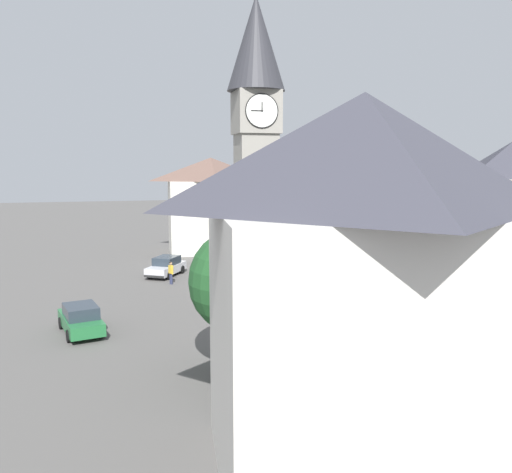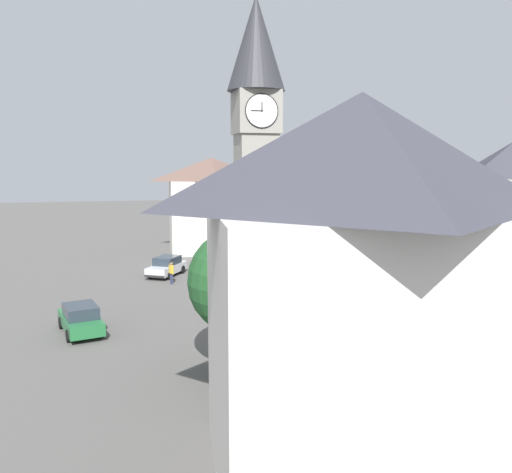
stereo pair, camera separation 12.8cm
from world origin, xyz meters
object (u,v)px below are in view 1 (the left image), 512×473
clock_tower (256,127)px  car_silver_kerb (166,266)px  car_red_corner (81,319)px  tree (242,281)px  car_blue_kerb (292,274)px  building_shop_left (510,206)px  building_hall_far (211,204)px  building_terrace_right (360,288)px  pedestrian (171,271)px

clock_tower → car_silver_kerb: size_ratio=4.27×
car_red_corner → tree: size_ratio=0.71×
car_blue_kerb → car_red_corner: (14.31, 7.95, 0.00)m
car_blue_kerb → car_red_corner: 16.37m
car_blue_kerb → building_shop_left: bearing=179.1°
building_hall_far → car_blue_kerb: bearing=101.0°
car_silver_kerb → clock_tower: bearing=113.6°
car_red_corner → building_shop_left: (-32.83, -7.67, 4.68)m
tree → building_terrace_right: bearing=100.3°
car_silver_kerb → building_hall_far: building_hall_far is taller
pedestrian → building_hall_far: building_hall_far is taller
car_blue_kerb → building_terrace_right: building_terrace_right is taller
car_silver_kerb → tree: 20.98m
car_silver_kerb → building_terrace_right: (-2.69, 28.60, 4.67)m
pedestrian → building_terrace_right: bearing=95.9°
car_red_corner → building_terrace_right: (-8.34, 15.29, 4.67)m
tree → building_shop_left: building_shop_left is taller
pedestrian → tree: tree is taller
car_silver_kerb → building_hall_far: (-5.54, -10.61, 4.04)m
car_red_corner → building_terrace_right: size_ratio=0.41×
clock_tower → car_blue_kerb: (-4.07, -5.11, -10.20)m
car_red_corner → building_terrace_right: bearing=118.6°
tree → building_shop_left: (-25.92, -15.05, 1.44)m
car_red_corner → building_hall_far: (-11.20, -23.92, 4.04)m
building_shop_left → building_terrace_right: size_ratio=1.00×
clock_tower → tree: 12.81m
pedestrian → tree: 17.92m
clock_tower → pedestrian: 13.20m
tree → car_silver_kerb: bearing=-86.5°
clock_tower → building_shop_left: size_ratio=1.76×
pedestrian → car_red_corner: bearing=60.8°
car_silver_kerb → pedestrian: 3.07m
car_blue_kerb → car_silver_kerb: 10.18m
tree → building_hall_far: (-4.29, -31.30, 0.81)m
car_blue_kerb → car_silver_kerb: same height
car_red_corner → building_shop_left: building_shop_left is taller
car_red_corner → tree: tree is taller
building_hall_far → car_red_corner: bearing=64.9°
pedestrian → building_terrace_right: 26.06m
car_blue_kerb → building_hall_far: bearing=-79.0°
car_red_corner → building_hall_far: bearing=-115.1°
car_red_corner → building_terrace_right: 18.04m
car_silver_kerb → car_red_corner: same height
building_terrace_right → car_blue_kerb: bearing=-104.4°
tree → building_hall_far: bearing=-97.8°
car_red_corner → building_shop_left: 34.03m
car_blue_kerb → tree: size_ratio=0.66×
building_shop_left → building_terrace_right: (24.48, 22.96, -0.01)m
car_red_corner → building_hall_far: size_ratio=0.47×
clock_tower → car_silver_kerb: clock_tower is taller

